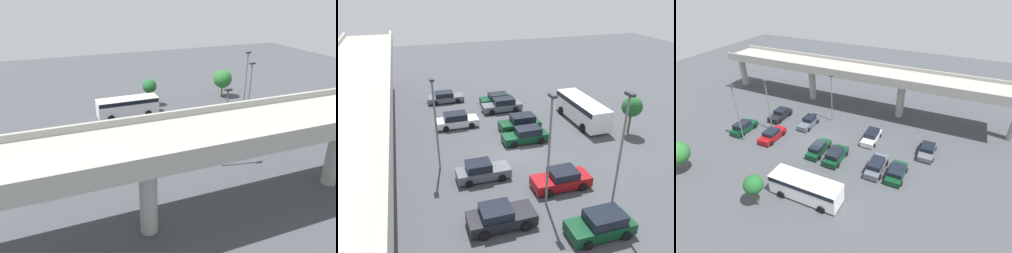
# 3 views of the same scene
# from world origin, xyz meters

# --- Properties ---
(ground_plane) EXTENTS (112.08, 112.08, 0.00)m
(ground_plane) POSITION_xyz_m (0.00, 0.00, 0.00)
(ground_plane) COLOR #424449
(highway_overpass) EXTENTS (53.60, 6.49, 7.99)m
(highway_overpass) POSITION_xyz_m (0.00, 13.47, 6.58)
(highway_overpass) COLOR #9E9B93
(highway_overpass) RESTS_ON ground_plane
(parked_car_0) EXTENTS (2.15, 4.41, 1.64)m
(parked_car_0) POSITION_xyz_m (-12.54, -1.83, 0.77)
(parked_car_0) COLOR #0C381E
(parked_car_0) RESTS_ON ground_plane
(parked_car_1) EXTENTS (2.22, 4.60, 1.56)m
(parked_car_1) POSITION_xyz_m (-9.81, 4.18, 0.73)
(parked_car_1) COLOR black
(parked_car_1) RESTS_ON ground_plane
(parked_car_2) EXTENTS (2.17, 4.66, 1.56)m
(parked_car_2) POSITION_xyz_m (-7.01, -1.71, 0.73)
(parked_car_2) COLOR maroon
(parked_car_2) RESTS_ON ground_plane
(parked_car_3) EXTENTS (1.97, 4.43, 1.60)m
(parked_car_3) POSITION_xyz_m (-3.97, 4.01, 0.72)
(parked_car_3) COLOR #515660
(parked_car_3) RESTS_ON ground_plane
(parked_car_4) EXTENTS (1.98, 4.61, 1.55)m
(parked_car_4) POSITION_xyz_m (1.15, -1.79, 0.73)
(parked_car_4) COLOR #0C381E
(parked_car_4) RESTS_ON ground_plane
(parked_car_5) EXTENTS (2.18, 4.41, 1.68)m
(parked_car_5) POSITION_xyz_m (4.08, -2.26, 0.79)
(parked_car_5) COLOR #0C381E
(parked_car_5) RESTS_ON ground_plane
(parked_car_6) EXTENTS (2.14, 4.56, 1.61)m
(parked_car_6) POSITION_xyz_m (6.91, 4.24, 0.76)
(parked_car_6) COLOR silver
(parked_car_6) RESTS_ON ground_plane
(parked_car_7) EXTENTS (2.09, 4.84, 1.63)m
(parked_car_7) POSITION_xyz_m (9.82, -1.94, 0.77)
(parked_car_7) COLOR #515660
(parked_car_7) RESTS_ON ground_plane
(parked_car_8) EXTENTS (2.20, 4.31, 1.38)m
(parked_car_8) POSITION_xyz_m (12.47, -2.04, 0.66)
(parked_car_8) COLOR #0C381E
(parked_car_8) RESTS_ON ground_plane
(parked_car_9) EXTENTS (2.24, 4.65, 1.38)m
(parked_car_9) POSITION_xyz_m (15.16, 4.38, 0.65)
(parked_car_9) COLOR #515660
(parked_car_9) RESTS_ON ground_plane
(shuttle_bus) EXTENTS (8.39, 2.81, 2.63)m
(shuttle_bus) POSITION_xyz_m (4.06, -9.72, 1.58)
(shuttle_bus) COLOR white
(shuttle_bus) RESTS_ON ground_plane
(lamp_post_near_aisle) EXTENTS (0.70, 0.35, 8.98)m
(lamp_post_near_aisle) POSITION_xyz_m (-10.81, -3.80, 5.19)
(lamp_post_near_aisle) COLOR slate
(lamp_post_near_aisle) RESTS_ON ground_plane
(lamp_post_mid_lot) EXTENTS (0.70, 0.35, 8.57)m
(lamp_post_mid_lot) POSITION_xyz_m (-8.61, 0.29, 4.98)
(lamp_post_mid_lot) COLOR slate
(lamp_post_mid_lot) RESTS_ON ground_plane
(lamp_post_by_overpass) EXTENTS (0.70, 0.35, 8.13)m
(lamp_post_by_overpass) POSITION_xyz_m (-1.24, 7.15, 4.76)
(lamp_post_by_overpass) COLOR slate
(lamp_post_by_overpass) RESTS_ON ground_plane
(tree_front_centre) EXTENTS (2.11, 2.11, 4.08)m
(tree_front_centre) POSITION_xyz_m (-0.25, -12.96, 3.00)
(tree_front_centre) COLOR brown
(tree_front_centre) RESTS_ON ground_plane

